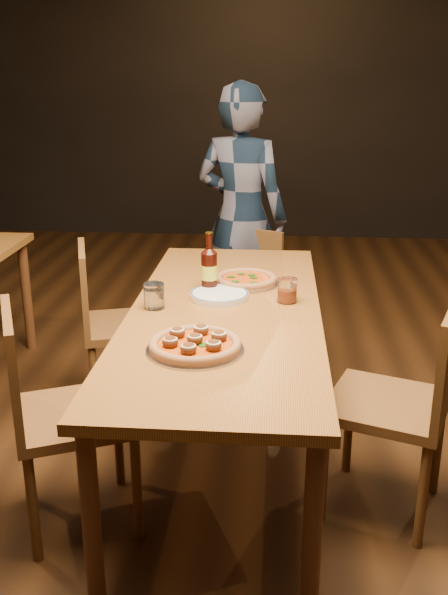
# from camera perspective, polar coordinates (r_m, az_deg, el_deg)

# --- Properties ---
(ground) EXTENTS (9.00, 9.00, 0.00)m
(ground) POSITION_cam_1_polar(r_m,az_deg,el_deg) (3.13, 0.08, -14.07)
(ground) COLOR black
(room_shell) EXTENTS (9.00, 9.00, 9.00)m
(room_shell) POSITION_cam_1_polar(r_m,az_deg,el_deg) (2.63, 0.10, 22.28)
(room_shell) COLOR black
(room_shell) RESTS_ON ground
(table_main) EXTENTS (0.80, 2.00, 0.75)m
(table_main) POSITION_cam_1_polar(r_m,az_deg,el_deg) (2.82, 0.08, -2.40)
(table_main) COLOR brown
(table_main) RESTS_ON ground
(chair_main_nw) EXTENTS (0.58, 0.58, 0.94)m
(chair_main_nw) POSITION_cam_1_polar(r_m,az_deg,el_deg) (2.61, -12.72, -9.69)
(chair_main_nw) COLOR brown
(chair_main_nw) RESTS_ON ground
(chair_main_sw) EXTENTS (0.54, 0.54, 0.92)m
(chair_main_sw) POSITION_cam_1_polar(r_m,az_deg,el_deg) (3.47, -8.41, -2.26)
(chair_main_sw) COLOR brown
(chair_main_sw) RESTS_ON ground
(chair_main_e) EXTENTS (0.57, 0.57, 0.94)m
(chair_main_e) POSITION_cam_1_polar(r_m,az_deg,el_deg) (2.70, 13.87, -8.78)
(chair_main_e) COLOR brown
(chair_main_e) RESTS_ON ground
(chair_end) EXTENTS (0.50, 0.50, 0.82)m
(chair_end) POSITION_cam_1_polar(r_m,az_deg,el_deg) (4.06, 1.48, 0.29)
(chair_end) COLOR brown
(chair_end) RESTS_ON ground
(pizza_meatball) EXTENTS (0.35, 0.35, 0.06)m
(pizza_meatball) POSITION_cam_1_polar(r_m,az_deg,el_deg) (2.38, -2.51, -4.03)
(pizza_meatball) COLOR #B7B7BF
(pizza_meatball) RESTS_ON table_main
(pizza_margherita) EXTENTS (0.31, 0.31, 0.04)m
(pizza_margherita) POSITION_cam_1_polar(r_m,az_deg,el_deg) (3.13, 1.89, 1.55)
(pizza_margherita) COLOR #B7B7BF
(pizza_margherita) RESTS_ON table_main
(plate_stack) EXTENTS (0.26, 0.26, 0.02)m
(plate_stack) POSITION_cam_1_polar(r_m,az_deg,el_deg) (2.93, -0.40, 0.20)
(plate_stack) COLOR white
(plate_stack) RESTS_ON table_main
(beer_bottle) EXTENTS (0.08, 0.08, 0.27)m
(beer_bottle) POSITION_cam_1_polar(r_m,az_deg,el_deg) (3.00, -1.28, 2.34)
(beer_bottle) COLOR black
(beer_bottle) RESTS_ON table_main
(water_glass) EXTENTS (0.09, 0.09, 0.11)m
(water_glass) POSITION_cam_1_polar(r_m,az_deg,el_deg) (2.81, -6.04, 0.14)
(water_glass) COLOR white
(water_glass) RESTS_ON table_main
(amber_glass) EXTENTS (0.08, 0.08, 0.11)m
(amber_glass) POSITION_cam_1_polar(r_m,az_deg,el_deg) (2.88, 5.47, 0.62)
(amber_glass) COLOR #A83C13
(amber_glass) RESTS_ON table_main
(diner) EXTENTS (0.71, 0.59, 1.66)m
(diner) POSITION_cam_1_polar(r_m,az_deg,el_deg) (4.21, 1.49, 6.90)
(diner) COLOR black
(diner) RESTS_ON ground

